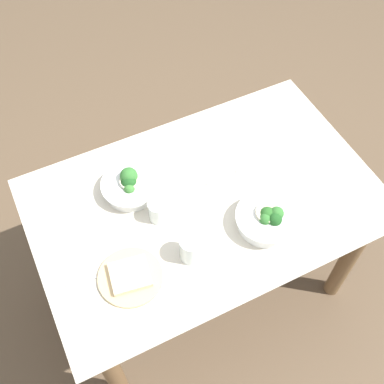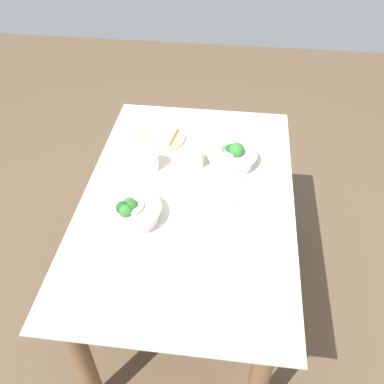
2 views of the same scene
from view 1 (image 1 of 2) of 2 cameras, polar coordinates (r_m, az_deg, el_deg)
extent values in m
plane|color=brown|center=(2.37, 1.25, -10.44)|extent=(6.00, 6.00, 0.00)
cube|color=beige|center=(1.76, 1.65, -0.98)|extent=(1.27, 0.82, 0.01)
cube|color=brown|center=(1.77, 1.64, -1.26)|extent=(1.23, 0.79, 0.02)
cylinder|color=brown|center=(2.39, 9.51, 4.47)|extent=(0.07, 0.07, 0.67)
cylinder|color=brown|center=(2.17, -15.28, -5.35)|extent=(0.07, 0.07, 0.67)
cylinder|color=brown|center=(2.16, 18.26, -7.30)|extent=(0.07, 0.07, 0.67)
cylinder|color=brown|center=(1.90, -9.44, -20.36)|extent=(0.07, 0.07, 0.67)
cylinder|color=white|center=(1.70, 8.74, -3.42)|extent=(0.19, 0.19, 0.05)
cylinder|color=white|center=(1.67, 8.86, -2.91)|extent=(0.22, 0.22, 0.01)
sphere|color=#33702D|center=(1.66, 8.72, -3.18)|extent=(0.04, 0.04, 0.04)
sphere|color=#1E511E|center=(1.66, 9.86, -3.21)|extent=(0.05, 0.05, 0.05)
sphere|color=#286023|center=(1.67, 8.95, -2.66)|extent=(0.05, 0.05, 0.05)
sphere|color=#33702D|center=(1.67, 10.08, -2.52)|extent=(0.05, 0.05, 0.05)
cylinder|color=beige|center=(1.67, 8.95, -2.44)|extent=(0.08, 0.08, 0.01)
cylinder|color=white|center=(1.77, -7.33, 0.51)|extent=(0.19, 0.19, 0.04)
cylinder|color=white|center=(1.75, -7.42, 1.00)|extent=(0.21, 0.21, 0.01)
sphere|color=#33702D|center=(1.75, -7.54, 1.90)|extent=(0.07, 0.07, 0.07)
sphere|color=#1E511E|center=(1.74, -7.47, 1.15)|extent=(0.05, 0.05, 0.05)
sphere|color=#3D7A33|center=(1.73, -7.47, 0.41)|extent=(0.04, 0.04, 0.04)
sphere|color=#1E511E|center=(1.74, -7.59, 1.11)|extent=(0.05, 0.05, 0.05)
cylinder|color=beige|center=(1.74, -7.49, 1.28)|extent=(0.07, 0.07, 0.01)
cylinder|color=#D6B27A|center=(1.61, -7.34, -10.01)|extent=(0.22, 0.22, 0.01)
cube|color=beige|center=(1.60, -7.40, -9.77)|extent=(0.14, 0.13, 0.02)
cylinder|color=silver|center=(1.68, -4.03, -2.24)|extent=(0.07, 0.07, 0.08)
cylinder|color=silver|center=(1.60, -0.06, -6.71)|extent=(0.08, 0.08, 0.10)
cube|color=#B7B7BC|center=(1.64, -12.56, -10.23)|extent=(0.07, 0.02, 0.00)
cube|color=#B7B7BC|center=(1.64, -14.30, -10.71)|extent=(0.03, 0.02, 0.00)
cube|color=#B7B7BC|center=(1.84, 6.49, 2.49)|extent=(0.08, 0.04, 0.00)
cube|color=#B7B7BC|center=(1.85, 8.18, 2.58)|extent=(0.03, 0.02, 0.00)
cube|color=#B7B7BC|center=(1.89, -3.70, 4.78)|extent=(0.19, 0.05, 0.00)
cube|color=#B1A997|center=(1.81, -2.13, 1.47)|extent=(0.23, 0.15, 0.01)
camera|label=2|loc=(1.96, 40.27, 36.02)|focal=39.08mm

